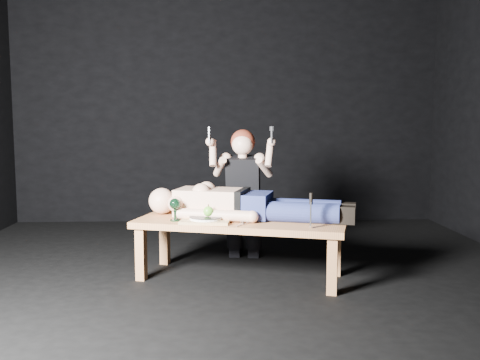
% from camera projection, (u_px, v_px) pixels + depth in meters
% --- Properties ---
extents(ground, '(5.00, 5.00, 0.00)m').
position_uv_depth(ground, '(230.00, 283.00, 3.93)').
color(ground, black).
rests_on(ground, ground).
extents(back_wall, '(5.00, 0.00, 5.00)m').
position_uv_depth(back_wall, '(226.00, 96.00, 6.25)').
color(back_wall, black).
rests_on(back_wall, ground).
extents(table, '(1.68, 1.00, 0.45)m').
position_uv_depth(table, '(240.00, 249.00, 4.03)').
color(table, '#BE7D45').
rests_on(table, ground).
extents(lying_man, '(1.68, 0.91, 0.27)m').
position_uv_depth(lying_man, '(249.00, 201.00, 4.07)').
color(lying_man, tan).
rests_on(lying_man, table).
extents(kneeling_woman, '(0.72, 0.78, 1.16)m').
position_uv_depth(kneeling_woman, '(244.00, 192.00, 4.60)').
color(kneeling_woman, black).
rests_on(kneeling_woman, ground).
extents(serving_tray, '(0.39, 0.31, 0.02)m').
position_uv_depth(serving_tray, '(206.00, 221.00, 3.92)').
color(serving_tray, tan).
rests_on(serving_tray, table).
extents(plate, '(0.27, 0.27, 0.02)m').
position_uv_depth(plate, '(206.00, 218.00, 3.91)').
color(plate, white).
rests_on(plate, serving_tray).
extents(apple, '(0.08, 0.08, 0.08)m').
position_uv_depth(apple, '(208.00, 211.00, 3.92)').
color(apple, '#50AD2D').
rests_on(apple, plate).
extents(goblet, '(0.10, 0.10, 0.17)m').
position_uv_depth(goblet, '(175.00, 210.00, 3.96)').
color(goblet, black).
rests_on(goblet, table).
extents(fork_flat, '(0.02, 0.17, 0.01)m').
position_uv_depth(fork_flat, '(187.00, 221.00, 3.94)').
color(fork_flat, '#B2B2B7').
rests_on(fork_flat, table).
extents(knife_flat, '(0.12, 0.14, 0.01)m').
position_uv_depth(knife_flat, '(243.00, 224.00, 3.82)').
color(knife_flat, '#B2B2B7').
rests_on(knife_flat, table).
extents(spoon_flat, '(0.06, 0.17, 0.01)m').
position_uv_depth(spoon_flat, '(241.00, 222.00, 3.89)').
color(spoon_flat, '#B2B2B7').
rests_on(spoon_flat, table).
extents(carving_knife, '(0.04, 0.04, 0.25)m').
position_uv_depth(carving_knife, '(311.00, 211.00, 3.68)').
color(carving_knife, '#B2B2B7').
rests_on(carving_knife, table).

